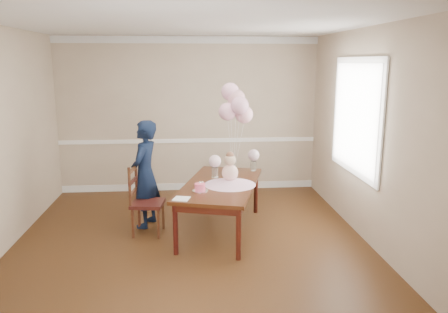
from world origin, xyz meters
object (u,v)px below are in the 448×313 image
dining_chair_seat (148,203)px  woman (145,174)px  dining_table_top (221,185)px  birthday_cake (200,187)px

dining_chair_seat → woman: woman is taller
dining_table_top → woman: 1.07m
woman → dining_table_top: bearing=90.7°
dining_table_top → birthday_cake: 0.45m
dining_chair_seat → birthday_cake: bearing=-18.2°
birthday_cake → dining_chair_seat: birthday_cake is taller
dining_chair_seat → dining_table_top: bearing=8.2°
dining_table_top → dining_chair_seat: 1.00m
dining_table_top → dining_chair_seat: bearing=-163.9°
dining_table_top → dining_chair_seat: size_ratio=4.40×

